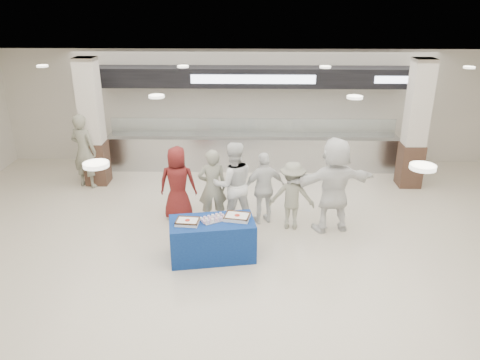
{
  "coord_description": "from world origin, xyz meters",
  "views": [
    {
      "loc": [
        -0.08,
        -7.02,
        4.66
      ],
      "look_at": [
        -0.26,
        1.6,
        1.16
      ],
      "focal_mm": 35.0,
      "sensor_mm": 36.0,
      "label": 1
    }
  ],
  "objects_px": {
    "cupcake_tray": "(213,218)",
    "civilian_maroon": "(178,183)",
    "civilian_white": "(334,185)",
    "soldier_bg": "(84,151)",
    "soldier_a": "(212,187)",
    "chef_short": "(264,188)",
    "soldier_b": "(292,196)",
    "chef_tall": "(233,184)",
    "sheet_cake_right": "(237,217)",
    "sheet_cake_left": "(188,221)",
    "display_table": "(212,239)"
  },
  "relations": [
    {
      "from": "display_table",
      "to": "chef_short",
      "type": "distance_m",
      "value": 1.82
    },
    {
      "from": "sheet_cake_right",
      "to": "civilian_white",
      "type": "bearing_deg",
      "value": 28.65
    },
    {
      "from": "soldier_a",
      "to": "soldier_bg",
      "type": "bearing_deg",
      "value": -39.73
    },
    {
      "from": "sheet_cake_right",
      "to": "soldier_a",
      "type": "bearing_deg",
      "value": 113.32
    },
    {
      "from": "soldier_bg",
      "to": "display_table",
      "type": "bearing_deg",
      "value": 156.34
    },
    {
      "from": "sheet_cake_left",
      "to": "cupcake_tray",
      "type": "distance_m",
      "value": 0.47
    },
    {
      "from": "display_table",
      "to": "soldier_a",
      "type": "relative_size",
      "value": 0.93
    },
    {
      "from": "soldier_b",
      "to": "chef_tall",
      "type": "bearing_deg",
      "value": -0.25
    },
    {
      "from": "cupcake_tray",
      "to": "civilian_maroon",
      "type": "height_order",
      "value": "civilian_maroon"
    },
    {
      "from": "sheet_cake_left",
      "to": "cupcake_tray",
      "type": "relative_size",
      "value": 0.85
    },
    {
      "from": "sheet_cake_right",
      "to": "chef_tall",
      "type": "height_order",
      "value": "chef_tall"
    },
    {
      "from": "chef_short",
      "to": "soldier_b",
      "type": "height_order",
      "value": "chef_short"
    },
    {
      "from": "chef_short",
      "to": "soldier_b",
      "type": "xyz_separation_m",
      "value": [
        0.57,
        -0.24,
        -0.06
      ]
    },
    {
      "from": "sheet_cake_left",
      "to": "chef_short",
      "type": "relative_size",
      "value": 0.28
    },
    {
      "from": "soldier_a",
      "to": "display_table",
      "type": "bearing_deg",
      "value": 84.68
    },
    {
      "from": "cupcake_tray",
      "to": "display_table",
      "type": "bearing_deg",
      "value": -105.93
    },
    {
      "from": "soldier_a",
      "to": "soldier_bg",
      "type": "relative_size",
      "value": 0.88
    },
    {
      "from": "chef_short",
      "to": "soldier_bg",
      "type": "relative_size",
      "value": 0.83
    },
    {
      "from": "display_table",
      "to": "soldier_b",
      "type": "height_order",
      "value": "soldier_b"
    },
    {
      "from": "chef_short",
      "to": "civilian_maroon",
      "type": "bearing_deg",
      "value": -22.95
    },
    {
      "from": "sheet_cake_left",
      "to": "civilian_maroon",
      "type": "xyz_separation_m",
      "value": [
        -0.42,
        1.72,
        0.02
      ]
    },
    {
      "from": "sheet_cake_right",
      "to": "cupcake_tray",
      "type": "height_order",
      "value": "sheet_cake_right"
    },
    {
      "from": "civilian_maroon",
      "to": "soldier_a",
      "type": "xyz_separation_m",
      "value": [
        0.76,
        -0.23,
        0.01
      ]
    },
    {
      "from": "sheet_cake_left",
      "to": "soldier_bg",
      "type": "relative_size",
      "value": 0.23
    },
    {
      "from": "chef_tall",
      "to": "soldier_b",
      "type": "distance_m",
      "value": 1.25
    },
    {
      "from": "soldier_b",
      "to": "soldier_bg",
      "type": "bearing_deg",
      "value": -15.66
    },
    {
      "from": "soldier_a",
      "to": "chef_short",
      "type": "height_order",
      "value": "soldier_a"
    },
    {
      "from": "sheet_cake_left",
      "to": "soldier_b",
      "type": "relative_size",
      "value": 0.3
    },
    {
      "from": "chef_short",
      "to": "soldier_bg",
      "type": "xyz_separation_m",
      "value": [
        -4.45,
        1.91,
        0.16
      ]
    },
    {
      "from": "civilian_maroon",
      "to": "display_table",
      "type": "bearing_deg",
      "value": 118.64
    },
    {
      "from": "sheet_cake_right",
      "to": "soldier_b",
      "type": "relative_size",
      "value": 0.35
    },
    {
      "from": "cupcake_tray",
      "to": "soldier_bg",
      "type": "relative_size",
      "value": 0.27
    },
    {
      "from": "civilian_white",
      "to": "cupcake_tray",
      "type": "bearing_deg",
      "value": 12.46
    },
    {
      "from": "civilian_maroon",
      "to": "soldier_a",
      "type": "relative_size",
      "value": 0.98
    },
    {
      "from": "cupcake_tray",
      "to": "civilian_white",
      "type": "bearing_deg",
      "value": 24.97
    },
    {
      "from": "display_table",
      "to": "sheet_cake_left",
      "type": "bearing_deg",
      "value": -175.59
    },
    {
      "from": "cupcake_tray",
      "to": "chef_short",
      "type": "xyz_separation_m",
      "value": [
        0.98,
        1.42,
        0.01
      ]
    },
    {
      "from": "display_table",
      "to": "chef_tall",
      "type": "bearing_deg",
      "value": 66.42
    },
    {
      "from": "sheet_cake_left",
      "to": "sheet_cake_right",
      "type": "xyz_separation_m",
      "value": [
        0.89,
        0.21,
        0.0
      ]
    },
    {
      "from": "chef_tall",
      "to": "civilian_maroon",
      "type": "bearing_deg",
      "value": -25.58
    },
    {
      "from": "cupcake_tray",
      "to": "sheet_cake_right",
      "type": "bearing_deg",
      "value": 6.76
    },
    {
      "from": "civilian_maroon",
      "to": "soldier_a",
      "type": "bearing_deg",
      "value": 163.89
    },
    {
      "from": "chef_tall",
      "to": "chef_short",
      "type": "bearing_deg",
      "value": 171.29
    },
    {
      "from": "civilian_white",
      "to": "soldier_bg",
      "type": "distance_m",
      "value": 6.25
    },
    {
      "from": "display_table",
      "to": "sheet_cake_left",
      "type": "distance_m",
      "value": 0.61
    },
    {
      "from": "chef_tall",
      "to": "chef_short",
      "type": "xyz_separation_m",
      "value": [
        0.65,
        0.07,
        -0.12
      ]
    },
    {
      "from": "soldier_b",
      "to": "cupcake_tray",
      "type": "bearing_deg",
      "value": 44.66
    },
    {
      "from": "civilian_maroon",
      "to": "soldier_bg",
      "type": "relative_size",
      "value": 0.87
    },
    {
      "from": "display_table",
      "to": "soldier_a",
      "type": "distance_m",
      "value": 1.46
    },
    {
      "from": "cupcake_tray",
      "to": "civilian_white",
      "type": "height_order",
      "value": "civilian_white"
    }
  ]
}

